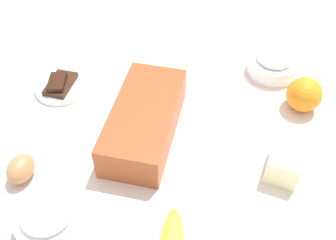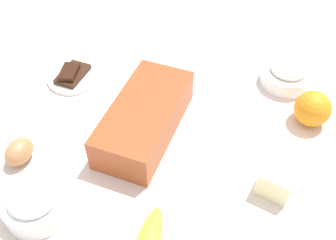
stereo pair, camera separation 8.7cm
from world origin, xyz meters
name	(u,v)px [view 1 (the left image)]	position (x,y,z in m)	size (l,w,h in m)	color
ground_plane	(168,135)	(0.00, 0.00, -0.01)	(2.40, 2.40, 0.02)	beige
loaf_pan	(144,120)	(0.01, -0.05, 0.04)	(0.28, 0.14, 0.08)	#9E4723
flour_bowl	(273,64)	(-0.26, 0.22, 0.03)	(0.13, 0.13, 0.06)	white
sugar_bowl	(48,219)	(0.27, -0.16, 0.03)	(0.12, 0.12, 0.07)	white
orange_fruit	(304,94)	(-0.14, 0.29, 0.04)	(0.08, 0.08, 0.08)	orange
butter_block	(285,162)	(0.06, 0.25, 0.03)	(0.09, 0.06, 0.06)	#F4EDB2
egg_near_butter	(21,169)	(0.17, -0.26, 0.03)	(0.05, 0.05, 0.07)	#B57B4A
chocolate_plate	(61,86)	(-0.09, -0.29, 0.01)	(0.13, 0.13, 0.03)	white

